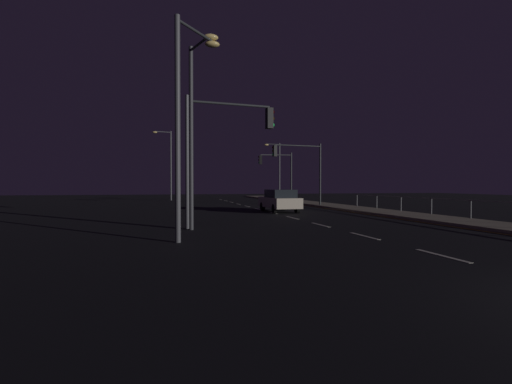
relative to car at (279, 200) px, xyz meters
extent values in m
plane|color=black|center=(-0.70, -4.21, -0.82)|extent=(112.00, 112.00, 0.00)
cube|color=gray|center=(6.44, -4.21, -0.75)|extent=(2.84, 77.00, 0.14)
cube|color=silver|center=(-0.70, -16.71, -0.82)|extent=(0.14, 2.00, 0.01)
cube|color=silver|center=(-0.70, -12.71, -0.82)|extent=(0.14, 2.00, 0.01)
cube|color=silver|center=(-0.70, -8.71, -0.82)|extent=(0.14, 2.00, 0.01)
cube|color=silver|center=(-0.70, -4.71, -0.82)|extent=(0.14, 2.00, 0.01)
cube|color=silver|center=(-0.70, -0.71, -0.82)|extent=(0.14, 2.00, 0.01)
cube|color=silver|center=(-0.70, 3.29, -0.82)|extent=(0.14, 2.00, 0.01)
cube|color=silver|center=(-0.70, 7.29, -0.82)|extent=(0.14, 2.00, 0.01)
cube|color=silver|center=(-0.70, 11.29, -0.82)|extent=(0.14, 2.00, 0.01)
cube|color=silver|center=(-0.70, 15.29, -0.82)|extent=(0.14, 2.00, 0.01)
cube|color=silver|center=(-0.70, 19.29, -0.82)|extent=(0.14, 2.00, 0.01)
cube|color=silver|center=(-0.70, 23.29, -0.82)|extent=(0.14, 2.00, 0.01)
cube|color=gold|center=(4.77, 0.79, -0.82)|extent=(0.14, 53.00, 0.01)
cube|color=beige|center=(0.00, 0.07, -0.15)|extent=(1.93, 4.44, 0.70)
cube|color=#1E2328|center=(0.00, -0.18, 0.47)|extent=(1.66, 2.50, 0.55)
cylinder|color=black|center=(-0.84, 1.45, -0.50)|extent=(0.24, 0.65, 0.64)
cylinder|color=black|center=(0.76, 1.49, -0.50)|extent=(0.24, 0.65, 0.64)
cylinder|color=black|center=(-0.77, -1.36, -0.50)|extent=(0.24, 0.65, 0.64)
cylinder|color=black|center=(0.83, -1.32, -0.50)|extent=(0.24, 0.65, 0.64)
cylinder|color=#2D3033|center=(5.28, 12.70, 1.90)|extent=(0.16, 0.16, 5.16)
cylinder|color=#4C4C51|center=(3.66, 12.94, 4.23)|extent=(3.25, 0.57, 0.11)
cube|color=black|center=(2.05, 13.17, 3.70)|extent=(0.33, 0.38, 0.95)
sphere|color=black|center=(1.89, 13.19, 4.00)|extent=(0.20, 0.20, 0.20)
sphere|color=black|center=(1.89, 13.19, 3.70)|extent=(0.20, 0.20, 0.20)
sphere|color=#19D84C|center=(1.89, 13.19, 3.40)|extent=(0.20, 0.20, 0.20)
cylinder|color=#4C4C51|center=(-6.90, -8.75, 2.06)|extent=(0.16, 0.16, 5.76)
cylinder|color=#2D3033|center=(-5.01, -8.56, 4.68)|extent=(3.80, 0.50, 0.11)
cube|color=black|center=(-3.12, -8.36, 4.16)|extent=(0.31, 0.37, 0.95)
sphere|color=black|center=(-2.96, -8.35, 4.46)|extent=(0.20, 0.20, 0.20)
sphere|color=black|center=(-2.96, -8.35, 4.16)|extent=(0.20, 0.20, 0.20)
sphere|color=#19D84C|center=(-2.96, -8.35, 3.86)|extent=(0.20, 0.20, 0.20)
cylinder|color=#2D3033|center=(5.62, 5.91, 2.02)|extent=(0.16, 0.16, 5.41)
cylinder|color=#2D3033|center=(3.47, 5.71, 4.48)|extent=(4.32, 0.50, 0.11)
cube|color=black|center=(1.31, 5.52, 3.95)|extent=(0.31, 0.36, 0.95)
sphere|color=black|center=(1.16, 5.50, 4.25)|extent=(0.20, 0.20, 0.20)
sphere|color=black|center=(1.16, 5.50, 3.95)|extent=(0.20, 0.20, 0.20)
sphere|color=#19D84C|center=(1.16, 5.50, 3.65)|extent=(0.20, 0.20, 0.20)
cylinder|color=#4C4C51|center=(6.20, 19.79, 2.79)|extent=(0.18, 0.18, 6.95)
cylinder|color=#38383D|center=(5.33, 19.74, 6.11)|extent=(1.74, 0.21, 0.10)
ellipsoid|color=#F9D172|center=(4.47, 19.69, 6.01)|extent=(0.56, 0.36, 0.24)
cylinder|color=#4C4C51|center=(-7.45, -12.65, 2.89)|extent=(0.18, 0.18, 7.42)
cylinder|color=#2D3033|center=(-6.78, -11.85, 6.45)|extent=(1.42, 1.67, 0.10)
ellipsoid|color=#F9D172|center=(-6.11, -11.05, 6.35)|extent=(0.56, 0.36, 0.24)
cylinder|color=#4C4C51|center=(-6.97, 21.97, 3.40)|extent=(0.18, 0.18, 8.44)
cylinder|color=#4C4C51|center=(-7.90, 21.77, 7.46)|extent=(1.89, 0.49, 0.10)
ellipsoid|color=#F9D172|center=(-8.84, 21.58, 7.36)|extent=(0.56, 0.36, 0.24)
cylinder|color=#38383D|center=(-6.76, -9.20, 3.02)|extent=(0.18, 0.18, 7.67)
cylinder|color=#38383D|center=(-6.46, -10.12, 6.70)|extent=(0.70, 1.86, 0.10)
ellipsoid|color=#F9D172|center=(-6.16, -11.03, 6.60)|extent=(0.56, 0.36, 0.24)
cylinder|color=#59595E|center=(7.71, -8.80, -0.21)|extent=(0.09, 0.09, 0.95)
cylinder|color=#59595E|center=(7.71, -5.81, -0.21)|extent=(0.09, 0.09, 0.95)
cylinder|color=#59595E|center=(7.71, -2.83, -0.21)|extent=(0.09, 0.09, 0.95)
cylinder|color=#59595E|center=(7.71, 0.15, -0.21)|extent=(0.09, 0.09, 0.95)
cylinder|color=#59595E|center=(7.71, 3.14, -0.21)|extent=(0.09, 0.09, 0.95)
cube|color=slate|center=(7.71, -10.29, 0.27)|extent=(0.06, 26.85, 0.06)
camera|label=1|loc=(-7.92, -25.30, 1.07)|focal=26.57mm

